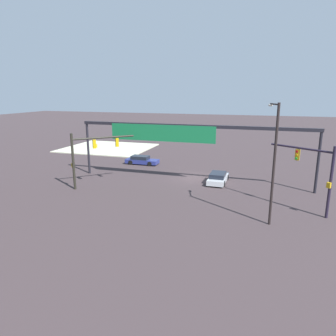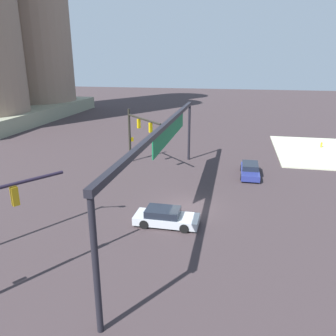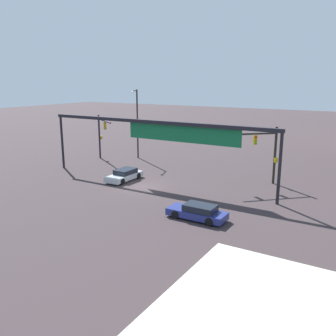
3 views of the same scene
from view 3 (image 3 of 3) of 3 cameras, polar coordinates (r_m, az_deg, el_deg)
The scene contains 7 objects.
ground_plane at distance 37.18m, azimuth -4.07°, elevation -2.96°, with size 219.27×219.27×0.00m, color #392E30.
traffic_signal_near_corner at distance 38.21m, azimuth 14.24°, elevation 3.28°, with size 5.30×4.84×5.97m.
traffic_signal_opposite_side at distance 49.96m, azimuth -10.35°, elevation 5.71°, with size 4.83×3.55×5.98m.
streetlamp_curved_arm at distance 50.12m, azimuth -4.88°, elevation 7.50°, with size 0.92×2.07×9.36m.
overhead_sign_gantry at distance 36.98m, azimuth -1.20°, elevation 5.91°, with size 26.72×0.43×6.61m.
sedan_car_approaching at distance 39.68m, azimuth -6.83°, elevation -1.10°, with size 1.98×4.52×1.21m.
sedan_car_waiting_far at distance 28.63m, azimuth 4.67°, elevation -6.89°, with size 4.70×1.85×1.21m.
Camera 3 is at (20.71, -29.02, 10.56)m, focal length 38.97 mm.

